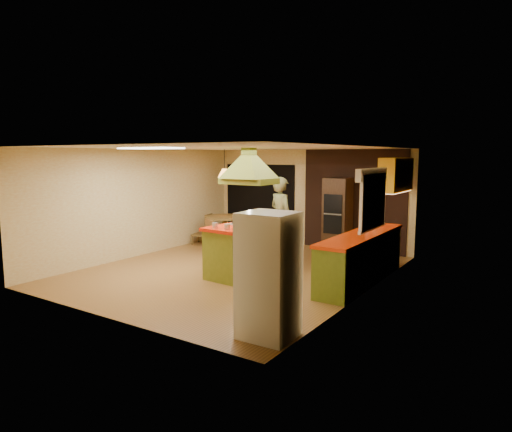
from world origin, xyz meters
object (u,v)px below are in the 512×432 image
Objects in this scene: man at (281,219)px; refrigerator at (269,275)px; kitchen_island at (249,248)px; canister_large at (377,222)px; dining_table at (225,225)px; wall_oven at (338,215)px.

refrigerator is (2.10, -3.94, -0.12)m from man.
refrigerator reaches higher than kitchen_island.
dining_table is at bearing 174.92° from canister_large.
wall_oven reaches higher than canister_large.
canister_large is at bearing -151.99° from man.
wall_oven is at bearing 102.75° from refrigerator.
dining_table is (-4.08, 4.46, -0.26)m from refrigerator.
dining_table is at bearing 140.93° from kitchen_island.
canister_large is (1.44, -1.40, 0.12)m from wall_oven.
dining_table is 4.16m from canister_large.
canister_large is (4.12, -0.37, 0.47)m from dining_table.
refrigerator is at bearing -47.52° from dining_table.
man is 2.08m from dining_table.
dining_table is (-2.68, -1.03, -0.35)m from wall_oven.
kitchen_island is at bearing -144.01° from canister_large.
kitchen_island is 1.26× the size of refrigerator.
kitchen_island is 1.10× the size of man.
canister_large is (2.14, 0.16, 0.08)m from man.
kitchen_island is at bearing -103.19° from wall_oven.
wall_oven is at bearing 81.22° from kitchen_island.
dining_table is at bearing 130.88° from refrigerator.
kitchen_island is 1.14× the size of wall_oven.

